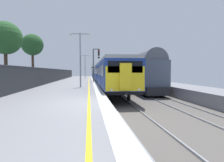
{
  "coord_description": "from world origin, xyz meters",
  "views": [
    {
      "loc": [
        -0.34,
        -9.18,
        1.5
      ],
      "look_at": [
        1.53,
        6.54,
        0.73
      ],
      "focal_mm": 31.03,
      "sensor_mm": 36.0,
      "label": 1
    }
  ],
  "objects_px": {
    "background_tree_right": "(32,45)",
    "speed_limit_sign": "(93,71)",
    "commuter_train_at_platform": "(100,73)",
    "signal_gantry": "(95,61)",
    "platform_lamp_far": "(85,65)",
    "background_tree_centre": "(6,39)",
    "platform_lamp_mid": "(80,55)",
    "freight_train_adjacent_track": "(128,71)"
  },
  "relations": [
    {
      "from": "commuter_train_at_platform",
      "to": "speed_limit_sign",
      "type": "height_order",
      "value": "commuter_train_at_platform"
    },
    {
      "from": "commuter_train_at_platform",
      "to": "speed_limit_sign",
      "type": "xyz_separation_m",
      "value": [
        -1.85,
        -17.59,
        0.26
      ]
    },
    {
      "from": "platform_lamp_mid",
      "to": "commuter_train_at_platform",
      "type": "bearing_deg",
      "value": 82.63
    },
    {
      "from": "background_tree_right",
      "to": "platform_lamp_far",
      "type": "bearing_deg",
      "value": 62.17
    },
    {
      "from": "freight_train_adjacent_track",
      "to": "speed_limit_sign",
      "type": "relative_size",
      "value": 11.9
    },
    {
      "from": "commuter_train_at_platform",
      "to": "speed_limit_sign",
      "type": "relative_size",
      "value": 26.52
    },
    {
      "from": "commuter_train_at_platform",
      "to": "freight_train_adjacent_track",
      "type": "bearing_deg",
      "value": -72.54
    },
    {
      "from": "signal_gantry",
      "to": "speed_limit_sign",
      "type": "distance_m",
      "value": 4.47
    },
    {
      "from": "signal_gantry",
      "to": "background_tree_centre",
      "type": "xyz_separation_m",
      "value": [
        -8.73,
        -11.23,
        1.38
      ]
    },
    {
      "from": "commuter_train_at_platform",
      "to": "background_tree_centre",
      "type": "distance_m",
      "value": 26.91
    },
    {
      "from": "commuter_train_at_platform",
      "to": "background_tree_centre",
      "type": "height_order",
      "value": "background_tree_centre"
    },
    {
      "from": "commuter_train_at_platform",
      "to": "speed_limit_sign",
      "type": "bearing_deg",
      "value": -95.99
    },
    {
      "from": "speed_limit_sign",
      "to": "platform_lamp_mid",
      "type": "relative_size",
      "value": 0.46
    },
    {
      "from": "freight_train_adjacent_track",
      "to": "background_tree_right",
      "type": "bearing_deg",
      "value": -167.85
    },
    {
      "from": "commuter_train_at_platform",
      "to": "platform_lamp_mid",
      "type": "xyz_separation_m",
      "value": [
        -3.26,
        -25.18,
        1.83
      ]
    },
    {
      "from": "background_tree_right",
      "to": "speed_limit_sign",
      "type": "bearing_deg",
      "value": -11.95
    },
    {
      "from": "commuter_train_at_platform",
      "to": "signal_gantry",
      "type": "height_order",
      "value": "signal_gantry"
    },
    {
      "from": "platform_lamp_mid",
      "to": "background_tree_centre",
      "type": "relative_size",
      "value": 0.84
    },
    {
      "from": "speed_limit_sign",
      "to": "freight_train_adjacent_track",
      "type": "bearing_deg",
      "value": 39.69
    },
    {
      "from": "platform_lamp_far",
      "to": "background_tree_right",
      "type": "height_order",
      "value": "background_tree_right"
    },
    {
      "from": "signal_gantry",
      "to": "background_tree_right",
      "type": "bearing_deg",
      "value": -165.02
    },
    {
      "from": "freight_train_adjacent_track",
      "to": "background_tree_centre",
      "type": "xyz_separation_m",
      "value": [
        -14.21,
        -11.95,
        2.95
      ]
    },
    {
      "from": "speed_limit_sign",
      "to": "background_tree_centre",
      "type": "height_order",
      "value": "background_tree_centre"
    },
    {
      "from": "signal_gantry",
      "to": "platform_lamp_far",
      "type": "bearing_deg",
      "value": 99.25
    },
    {
      "from": "speed_limit_sign",
      "to": "platform_lamp_far",
      "type": "distance_m",
      "value": 15.2
    },
    {
      "from": "background_tree_centre",
      "to": "signal_gantry",
      "type": "bearing_deg",
      "value": 52.14
    },
    {
      "from": "background_tree_centre",
      "to": "platform_lamp_mid",
      "type": "bearing_deg",
      "value": -4.15
    },
    {
      "from": "background_tree_right",
      "to": "freight_train_adjacent_track",
      "type": "bearing_deg",
      "value": 12.15
    },
    {
      "from": "freight_train_adjacent_track",
      "to": "background_tree_right",
      "type": "distance_m",
      "value": 15.02
    },
    {
      "from": "freight_train_adjacent_track",
      "to": "background_tree_centre",
      "type": "bearing_deg",
      "value": -139.94
    },
    {
      "from": "signal_gantry",
      "to": "background_tree_right",
      "type": "height_order",
      "value": "background_tree_right"
    },
    {
      "from": "commuter_train_at_platform",
      "to": "platform_lamp_far",
      "type": "xyz_separation_m",
      "value": [
        -3.26,
        -2.53,
        1.73
      ]
    },
    {
      "from": "platform_lamp_far",
      "to": "background_tree_centre",
      "type": "height_order",
      "value": "background_tree_centre"
    },
    {
      "from": "platform_lamp_mid",
      "to": "platform_lamp_far",
      "type": "bearing_deg",
      "value": 90.0
    },
    {
      "from": "speed_limit_sign",
      "to": "platform_lamp_mid",
      "type": "height_order",
      "value": "platform_lamp_mid"
    },
    {
      "from": "platform_lamp_far",
      "to": "background_tree_right",
      "type": "relative_size",
      "value": 0.74
    },
    {
      "from": "platform_lamp_mid",
      "to": "platform_lamp_far",
      "type": "height_order",
      "value": "platform_lamp_mid"
    },
    {
      "from": "signal_gantry",
      "to": "platform_lamp_mid",
      "type": "bearing_deg",
      "value": -98.62
    },
    {
      "from": "speed_limit_sign",
      "to": "commuter_train_at_platform",
      "type": "bearing_deg",
      "value": 84.01
    },
    {
      "from": "commuter_train_at_platform",
      "to": "platform_lamp_far",
      "type": "relative_size",
      "value": 12.56
    },
    {
      "from": "freight_train_adjacent_track",
      "to": "signal_gantry",
      "type": "xyz_separation_m",
      "value": [
        -5.48,
        -0.72,
        1.57
      ]
    },
    {
      "from": "signal_gantry",
      "to": "speed_limit_sign",
      "type": "xyz_separation_m",
      "value": [
        -0.37,
        -4.13,
        -1.65
      ]
    }
  ]
}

